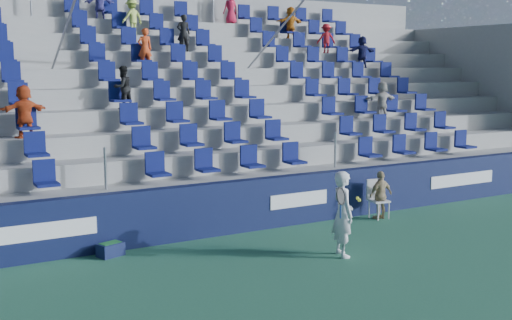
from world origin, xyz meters
The scene contains 7 objects.
ground centered at (0.00, 0.00, 0.00)m, with size 70.00×70.00×0.00m, color #2C6749.
sponsor_wall centered at (0.00, 3.15, 0.60)m, with size 24.00×0.32×1.20m.
grandstand centered at (0.00, 8.24, 2.14)m, with size 24.00×8.17×6.63m.
tennis_player centered at (0.86, 0.45, 0.87)m, with size 0.69×0.71×1.73m.
line_judge_chair centered at (3.60, 2.65, 0.55)m, with size 0.49×0.51×0.97m.
line_judge centered at (3.60, 2.50, 0.61)m, with size 0.71×0.30×1.21m, color tan.
ball_bin centered at (-3.20, 2.75, 0.15)m, with size 0.57×0.46×0.28m.
Camera 1 is at (-6.84, -9.55, 3.82)m, focal length 45.00 mm.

